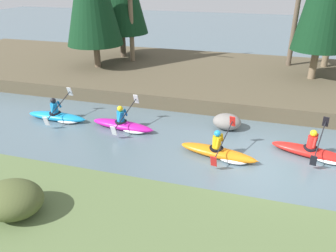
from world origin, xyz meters
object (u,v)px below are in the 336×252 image
(kayaker_middle, at_px, (221,152))
(kayaker_trailing, at_px, (125,125))
(kayaker_lead, at_px, (315,152))
(kayaker_far_back, at_px, (59,116))
(boulder_midstream, at_px, (227,122))

(kayaker_middle, xyz_separation_m, kayaker_trailing, (-4.04, 1.13, 0.00))
(kayaker_lead, bearing_deg, kayaker_far_back, -166.79)
(kayaker_lead, bearing_deg, kayaker_trailing, -167.08)
(kayaker_far_back, bearing_deg, boulder_midstream, 9.48)
(boulder_midstream, bearing_deg, kayaker_lead, -24.08)
(kayaker_trailing, xyz_separation_m, kayaker_far_back, (-3.07, 0.04, 0.00))
(kayaker_middle, distance_m, boulder_midstream, 2.36)
(kayaker_trailing, bearing_deg, kayaker_lead, 4.14)
(kayaker_middle, distance_m, kayaker_far_back, 7.21)
(boulder_midstream, bearing_deg, kayaker_middle, -87.72)
(boulder_midstream, bearing_deg, kayaker_far_back, -170.37)
(kayaker_middle, height_order, kayaker_far_back, same)
(kayaker_far_back, bearing_deg, kayaker_trailing, -0.81)
(kayaker_lead, distance_m, boulder_midstream, 3.51)
(kayaker_trailing, height_order, kayaker_far_back, same)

